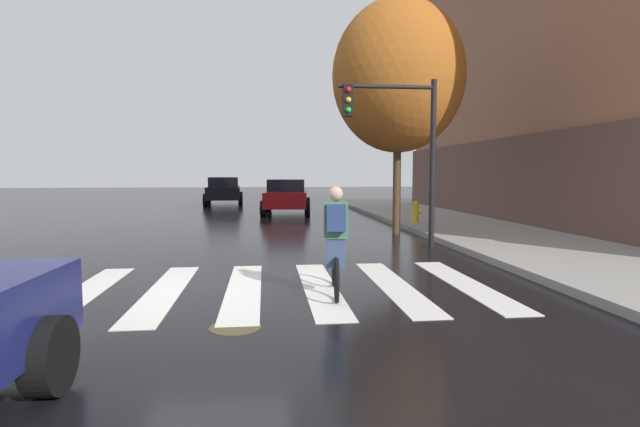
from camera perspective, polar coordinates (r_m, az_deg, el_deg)
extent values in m
plane|color=black|center=(8.19, -12.32, -8.72)|extent=(120.00, 120.00, 0.00)
cube|color=silver|center=(8.63, -25.83, -8.36)|extent=(0.55, 3.95, 0.01)
cube|color=silver|center=(8.30, -17.59, -8.61)|extent=(0.55, 3.95, 0.01)
cube|color=silver|center=(8.15, -8.86, -8.69)|extent=(0.55, 3.95, 0.01)
cube|color=silver|center=(8.19, -0.01, -8.56)|extent=(0.55, 3.95, 0.01)
cube|color=silver|center=(8.42, 8.54, -8.25)|extent=(0.55, 3.95, 0.01)
cube|color=silver|center=(8.82, 16.46, -7.80)|extent=(0.55, 3.95, 0.01)
cylinder|color=#473D1E|center=(6.25, -9.84, -12.89)|extent=(0.64, 0.64, 0.01)
cylinder|color=black|center=(4.90, -28.93, -14.30)|extent=(0.26, 0.69, 0.68)
cube|color=maroon|center=(23.17, -3.89, 1.75)|extent=(2.29, 4.81, 0.71)
cube|color=black|center=(22.99, -3.92, 3.30)|extent=(1.87, 2.37, 0.56)
cylinder|color=black|center=(24.74, -5.99, 1.10)|extent=(0.30, 0.71, 0.69)
cylinder|color=black|center=(24.65, -1.46, 1.11)|extent=(0.30, 0.71, 0.69)
cylinder|color=black|center=(21.77, -6.63, 0.60)|extent=(0.30, 0.71, 0.69)
cylinder|color=black|center=(21.68, -1.49, 0.61)|extent=(0.30, 0.71, 0.69)
cube|color=black|center=(30.46, -11.13, 2.41)|extent=(2.15, 4.89, 0.73)
cube|color=black|center=(30.29, -11.16, 3.63)|extent=(1.83, 2.37, 0.57)
cylinder|color=black|center=(32.06, -12.82, 1.84)|extent=(0.28, 0.72, 0.71)
cylinder|color=black|center=(31.99, -9.22, 1.89)|extent=(0.28, 0.72, 0.71)
cylinder|color=black|center=(29.00, -13.21, 1.54)|extent=(0.28, 0.72, 0.71)
cylinder|color=black|center=(28.92, -9.23, 1.60)|extent=(0.28, 0.72, 0.71)
torus|color=black|center=(7.20, 1.95, -7.78)|extent=(0.13, 0.66, 0.66)
torus|color=black|center=(8.23, 1.64, -6.20)|extent=(0.13, 0.66, 0.66)
cylinder|color=black|center=(7.66, 1.79, -4.89)|extent=(0.14, 0.89, 0.05)
cylinder|color=black|center=(7.50, 1.84, -4.56)|extent=(0.04, 0.04, 0.45)
cube|color=#384772|center=(7.49, 1.84, -4.18)|extent=(0.30, 0.23, 0.56)
cube|color=#3F724C|center=(7.43, 1.85, -0.75)|extent=(0.38, 0.28, 0.56)
sphere|color=tan|center=(7.40, 1.86, 2.33)|extent=(0.22, 0.22, 0.22)
cube|color=navy|center=(7.25, 1.91, -0.49)|extent=(0.30, 0.19, 0.40)
cylinder|color=black|center=(12.62, 12.96, 5.55)|extent=(0.14, 0.14, 4.20)
cylinder|color=black|center=(12.46, 7.75, 14.42)|extent=(2.40, 0.10, 0.10)
cube|color=black|center=(12.21, 3.24, 13.00)|extent=(0.24, 0.20, 0.76)
sphere|color=red|center=(12.14, 3.34, 14.19)|extent=(0.14, 0.14, 0.14)
sphere|color=gold|center=(12.10, 3.33, 13.07)|extent=(0.14, 0.14, 0.14)
sphere|color=green|center=(12.07, 3.33, 11.94)|extent=(0.14, 0.14, 0.14)
cylinder|color=gold|center=(17.56, 11.07, 0.00)|extent=(0.22, 0.22, 0.65)
sphere|color=gold|center=(17.53, 11.09, 1.19)|extent=(0.18, 0.18, 0.18)
cylinder|color=gold|center=(17.60, 11.57, 0.11)|extent=(0.12, 0.09, 0.09)
cylinder|color=#4C3823|center=(15.34, 8.93, 3.62)|extent=(0.24, 0.24, 3.22)
ellipsoid|color=#A5591E|center=(15.62, 9.09, 15.50)|extent=(4.01, 4.01, 4.61)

